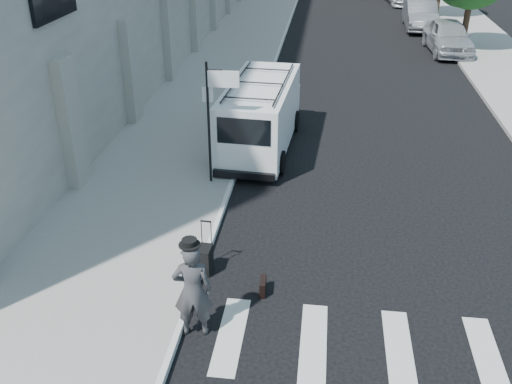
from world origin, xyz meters
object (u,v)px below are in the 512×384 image
(briefcase, at_px, (263,286))
(parked_car_a, at_px, (448,36))
(businessman, at_px, (193,291))
(cargo_van, at_px, (261,114))
(parked_car_b, at_px, (420,15))
(suitcase, at_px, (205,260))

(briefcase, height_order, parked_car_a, parked_car_a)
(parked_car_a, bearing_deg, businessman, -113.21)
(cargo_van, xyz_separation_m, parked_car_b, (7.60, 19.54, -0.32))
(briefcase, relative_size, parked_car_b, 0.09)
(businessman, distance_m, cargo_van, 9.23)
(suitcase, bearing_deg, parked_car_b, 76.26)
(briefcase, bearing_deg, businessman, -132.15)
(briefcase, relative_size, suitcase, 0.36)
(businessman, distance_m, suitcase, 2.12)
(briefcase, bearing_deg, parked_car_a, 69.05)
(businessman, distance_m, parked_car_b, 29.81)
(parked_car_a, bearing_deg, briefcase, -111.67)
(suitcase, bearing_deg, briefcase, -20.59)
(briefcase, xyz_separation_m, suitcase, (-1.37, 0.60, 0.15))
(cargo_van, bearing_deg, parked_car_a, 62.24)
(suitcase, distance_m, parked_car_a, 22.66)
(cargo_van, xyz_separation_m, parked_car_a, (8.29, 13.68, -0.31))
(businessman, xyz_separation_m, cargo_van, (0.21, 9.23, 0.14))
(suitcase, distance_m, parked_car_b, 27.96)
(businessman, xyz_separation_m, parked_car_b, (7.81, 28.77, -0.18))
(businessman, relative_size, cargo_van, 0.34)
(parked_car_a, relative_size, parked_car_b, 0.98)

